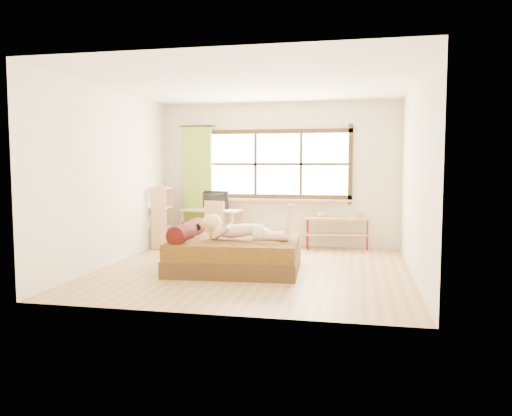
% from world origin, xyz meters
% --- Properties ---
extents(floor, '(4.50, 4.50, 0.00)m').
position_xyz_m(floor, '(0.00, 0.00, 0.00)').
color(floor, '#9E754C').
rests_on(floor, ground).
extents(ceiling, '(4.50, 4.50, 0.00)m').
position_xyz_m(ceiling, '(0.00, 0.00, 2.70)').
color(ceiling, white).
rests_on(ceiling, wall_back).
extents(wall_back, '(4.50, 0.00, 4.50)m').
position_xyz_m(wall_back, '(0.00, 2.25, 1.35)').
color(wall_back, silver).
rests_on(wall_back, floor).
extents(wall_front, '(4.50, 0.00, 4.50)m').
position_xyz_m(wall_front, '(0.00, -2.25, 1.35)').
color(wall_front, silver).
rests_on(wall_front, floor).
extents(wall_left, '(0.00, 4.50, 4.50)m').
position_xyz_m(wall_left, '(-2.25, 0.00, 1.35)').
color(wall_left, silver).
rests_on(wall_left, floor).
extents(wall_right, '(0.00, 4.50, 4.50)m').
position_xyz_m(wall_right, '(2.25, 0.00, 1.35)').
color(wall_right, silver).
rests_on(wall_right, floor).
extents(window, '(2.80, 0.16, 1.46)m').
position_xyz_m(window, '(0.00, 2.22, 1.51)').
color(window, '#FFEDBF').
rests_on(window, wall_back).
extents(curtain, '(0.55, 0.10, 2.20)m').
position_xyz_m(curtain, '(-1.55, 2.13, 1.15)').
color(curtain, olive).
rests_on(curtain, wall_back).
extents(bed, '(1.94, 1.60, 0.70)m').
position_xyz_m(bed, '(-0.30, -0.09, 0.25)').
color(bed, '#341E0F').
rests_on(bed, floor).
extents(woman, '(1.31, 0.46, 0.55)m').
position_xyz_m(woman, '(-0.11, -0.14, 0.74)').
color(woman, '#EDB499').
rests_on(woman, bed).
extents(kitten, '(0.28, 0.13, 0.22)m').
position_xyz_m(kitten, '(-0.98, 0.01, 0.57)').
color(kitten, black).
rests_on(kitten, bed).
extents(desk, '(1.19, 0.69, 0.70)m').
position_xyz_m(desk, '(-1.22, 1.95, 0.61)').
color(desk, tan).
rests_on(desk, floor).
extents(monitor, '(0.61, 0.18, 0.35)m').
position_xyz_m(monitor, '(-1.22, 2.00, 0.87)').
color(monitor, black).
rests_on(monitor, desk).
extents(chair, '(0.45, 0.45, 0.87)m').
position_xyz_m(chair, '(-1.11, 1.58, 0.49)').
color(chair, tan).
rests_on(chair, floor).
extents(pipe_shelf, '(1.20, 0.47, 0.66)m').
position_xyz_m(pipe_shelf, '(1.13, 2.07, 0.43)').
color(pipe_shelf, tan).
rests_on(pipe_shelf, floor).
extents(cup, '(0.13, 0.13, 0.09)m').
position_xyz_m(cup, '(0.82, 2.07, 0.63)').
color(cup, gray).
rests_on(cup, pipe_shelf).
extents(book, '(0.19, 0.24, 0.02)m').
position_xyz_m(book, '(1.32, 2.07, 0.59)').
color(book, gray).
rests_on(book, pipe_shelf).
extents(bookshelf, '(0.34, 0.52, 1.13)m').
position_xyz_m(bookshelf, '(-2.08, 1.60, 0.57)').
color(bookshelf, tan).
rests_on(bookshelf, floor).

